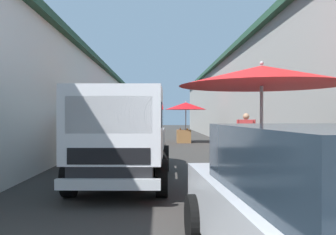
# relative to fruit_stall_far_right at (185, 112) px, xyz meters

# --- Properties ---
(ground) EXTENTS (90.00, 90.00, 0.00)m
(ground) POSITION_rel_fruit_stall_far_right_xyz_m (-5.38, 1.25, -1.79)
(ground) COLOR #33302D
(building_left_whitewash) EXTENTS (49.80, 7.50, 4.47)m
(building_left_whitewash) POSITION_rel_fruit_stall_far_right_xyz_m (-3.13, 8.23, 0.45)
(building_left_whitewash) COLOR silver
(building_left_whitewash) RESTS_ON ground
(building_right_concrete) EXTENTS (49.80, 7.50, 4.99)m
(building_right_concrete) POSITION_rel_fruit_stall_far_right_xyz_m (-3.13, -5.72, 0.71)
(building_right_concrete) COLOR gray
(building_right_concrete) RESTS_ON ground
(fruit_stall_far_right) EXTENTS (2.37, 2.37, 2.40)m
(fruit_stall_far_right) POSITION_rel_fruit_stall_far_right_xyz_m (0.00, 0.00, 0.00)
(fruit_stall_far_right) COLOR #9E9EA3
(fruit_stall_far_right) RESTS_ON ground
(fruit_stall_far_left) EXTENTS (2.45, 2.45, 2.29)m
(fruit_stall_far_left) POSITION_rel_fruit_stall_far_right_xyz_m (-9.28, 3.02, -0.02)
(fruit_stall_far_left) COLOR #9E9EA3
(fruit_stall_far_left) RESTS_ON ground
(fruit_stall_mid_lane) EXTENTS (2.83, 2.83, 2.47)m
(fruit_stall_mid_lane) POSITION_rel_fruit_stall_far_right_xyz_m (-14.12, -0.22, 0.15)
(fruit_stall_mid_lane) COLOR #9E9EA3
(fruit_stall_mid_lane) RESTS_ON ground
(fruit_stall_near_left) EXTENTS (2.28, 2.28, 2.40)m
(fruit_stall_near_left) POSITION_rel_fruit_stall_far_right_xyz_m (-2.39, 3.45, 0.03)
(fruit_stall_near_left) COLOR #9E9EA3
(fruit_stall_near_left) RESTS_ON ground
(hatchback_car) EXTENTS (4.00, 2.11, 1.45)m
(hatchback_car) POSITION_rel_fruit_stall_far_right_xyz_m (-17.16, 0.18, -1.06)
(hatchback_car) COLOR #ADAFB5
(hatchback_car) RESTS_ON ground
(delivery_truck) EXTENTS (4.98, 2.11, 2.08)m
(delivery_truck) POSITION_rel_fruit_stall_far_right_xyz_m (-12.66, 2.34, -0.75)
(delivery_truck) COLOR black
(delivery_truck) RESTS_ON ground
(vendor_by_crates) EXTENTS (0.29, 0.64, 1.63)m
(vendor_by_crates) POSITION_rel_fruit_stall_far_right_xyz_m (-7.87, -1.51, -0.85)
(vendor_by_crates) COLOR #232328
(vendor_by_crates) RESTS_ON ground
(parked_scooter) EXTENTS (1.69, 0.36, 1.14)m
(parked_scooter) POSITION_rel_fruit_stall_far_right_xyz_m (-9.29, -1.23, -1.34)
(parked_scooter) COLOR black
(parked_scooter) RESTS_ON ground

